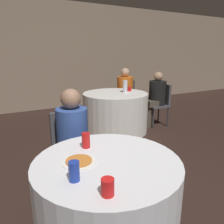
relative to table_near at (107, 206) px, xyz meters
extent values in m
cube|color=gray|center=(0.20, 4.76, 1.02)|extent=(16.00, 0.06, 2.80)
cylinder|color=silver|center=(0.00, 0.00, 0.00)|extent=(1.05, 1.05, 0.75)
cylinder|color=white|center=(1.36, 2.33, 0.00)|extent=(1.24, 1.24, 0.75)
cube|color=#47474C|center=(0.02, 0.84, 0.05)|extent=(0.41, 0.41, 0.04)
cube|color=#47474C|center=(0.02, 1.02, 0.28)|extent=(0.38, 0.06, 0.42)
cylinder|color=#333338|center=(0.19, 0.67, -0.17)|extent=(0.03, 0.03, 0.41)
cylinder|color=#333338|center=(-0.15, 0.68, -0.17)|extent=(0.03, 0.03, 0.41)
cylinder|color=#333338|center=(0.19, 1.01, -0.17)|extent=(0.03, 0.03, 0.41)
cylinder|color=#333338|center=(-0.15, 1.02, -0.17)|extent=(0.03, 0.03, 0.41)
cube|color=#47474C|center=(2.29, 2.22, 0.05)|extent=(0.44, 0.44, 0.04)
cube|color=#47474C|center=(2.47, 2.20, 0.28)|extent=(0.09, 0.38, 0.42)
cylinder|color=#333338|center=(2.10, 2.07, -0.17)|extent=(0.03, 0.03, 0.41)
cylinder|color=#333338|center=(2.14, 2.41, -0.17)|extent=(0.03, 0.03, 0.41)
cylinder|color=#333338|center=(2.44, 2.04, -0.17)|extent=(0.03, 0.03, 0.41)
cylinder|color=#333338|center=(2.48, 2.37, -0.17)|extent=(0.03, 0.03, 0.41)
cube|color=#47474C|center=(1.99, 3.02, 0.05)|extent=(0.57, 0.57, 0.04)
cube|color=#47474C|center=(2.11, 3.15, 0.28)|extent=(0.31, 0.29, 0.42)
cylinder|color=#333338|center=(2.00, 2.78, -0.17)|extent=(0.03, 0.03, 0.41)
cylinder|color=#333338|center=(1.75, 3.01, -0.17)|extent=(0.03, 0.03, 0.41)
cylinder|color=#333338|center=(2.23, 3.03, -0.17)|extent=(0.03, 0.03, 0.41)
cylinder|color=#333338|center=(1.98, 3.26, -0.17)|extent=(0.03, 0.03, 0.41)
cylinder|color=#4C4238|center=(0.01, 0.62, -0.15)|extent=(0.24, 0.24, 0.45)
cube|color=#4C4238|center=(0.02, 0.73, 0.12)|extent=(0.32, 0.33, 0.12)
cylinder|color=#33519E|center=(0.02, 0.84, 0.32)|extent=(0.32, 0.32, 0.49)
sphere|color=#997056|center=(0.02, 0.84, 0.66)|extent=(0.21, 0.21, 0.21)
cylinder|color=#33384C|center=(1.84, 2.85, -0.15)|extent=(0.24, 0.24, 0.45)
cube|color=#33384C|center=(1.92, 2.94, 0.12)|extent=(0.47, 0.47, 0.12)
cylinder|color=orange|center=(1.99, 3.02, 0.33)|extent=(0.36, 0.36, 0.51)
sphere|color=tan|center=(1.99, 3.02, 0.68)|extent=(0.20, 0.20, 0.20)
cylinder|color=#4C4238|center=(2.07, 2.25, -0.15)|extent=(0.24, 0.24, 0.45)
cube|color=#4C4238|center=(2.18, 2.24, 0.12)|extent=(0.35, 0.36, 0.12)
cylinder|color=black|center=(2.29, 2.22, 0.32)|extent=(0.35, 0.35, 0.49)
sphere|color=tan|center=(2.29, 2.22, 0.65)|extent=(0.18, 0.18, 0.18)
cylinder|color=white|center=(-0.18, 0.07, 0.38)|extent=(0.24, 0.24, 0.01)
cylinder|color=orange|center=(-0.18, 0.07, 0.39)|extent=(0.18, 0.18, 0.01)
cylinder|color=#1E38A5|center=(-0.28, -0.13, 0.44)|extent=(0.07, 0.07, 0.12)
cylinder|color=red|center=(-0.05, 0.28, 0.44)|extent=(0.07, 0.07, 0.12)
cylinder|color=red|center=(-0.17, -0.35, 0.42)|extent=(0.07, 0.07, 0.10)
cylinder|color=silver|center=(1.56, 2.31, 0.49)|extent=(0.09, 0.09, 0.23)
cylinder|color=red|center=(1.71, 2.39, 0.42)|extent=(0.08, 0.08, 0.09)
camera|label=1|loc=(-0.63, -1.25, 1.11)|focal=35.00mm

